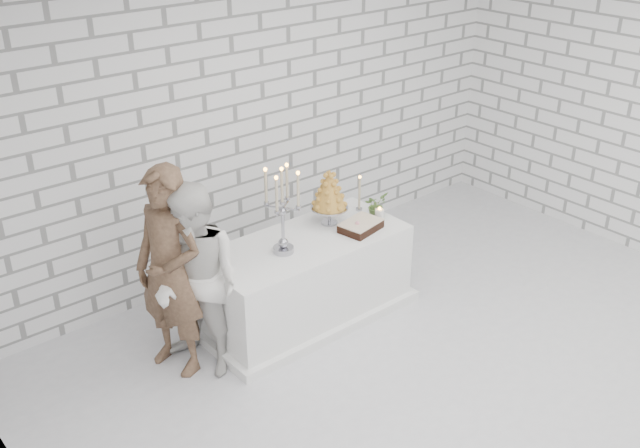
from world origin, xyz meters
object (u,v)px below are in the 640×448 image
(groom, at_px, (170,273))
(bride, at_px, (197,282))
(candelabra, at_px, (283,211))
(croquembouche, at_px, (329,197))
(cake_table, at_px, (306,279))

(groom, relative_size, bride, 1.09)
(candelabra, height_order, croquembouche, candelabra)
(groom, bearing_deg, bride, 23.87)
(bride, bearing_deg, cake_table, 78.02)
(candelabra, bearing_deg, bride, -179.43)
(cake_table, distance_m, bride, 1.16)
(groom, distance_m, bride, 0.22)
(cake_table, height_order, candelabra, candelabra)
(bride, xyz_separation_m, croquembouche, (1.45, 0.17, 0.22))
(cake_table, bearing_deg, groom, 175.23)
(cake_table, distance_m, groom, 1.32)
(groom, height_order, candelabra, groom)
(cake_table, xyz_separation_m, groom, (-1.23, 0.10, 0.48))
(groom, height_order, croquembouche, groom)
(groom, relative_size, candelabra, 2.27)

